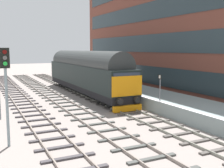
# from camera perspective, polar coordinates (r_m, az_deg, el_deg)

# --- Properties ---
(ground_plane) EXTENTS (140.00, 140.00, 0.00)m
(ground_plane) POSITION_cam_1_polar(r_m,az_deg,el_deg) (25.84, -1.94, -3.61)
(ground_plane) COLOR gray
(ground_plane) RESTS_ON ground
(track_main) EXTENTS (2.50, 60.00, 0.15)m
(track_main) POSITION_cam_1_polar(r_m,az_deg,el_deg) (25.83, -1.94, -3.49)
(track_main) COLOR slate
(track_main) RESTS_ON ground
(track_adjacent_west) EXTENTS (2.50, 60.00, 0.15)m
(track_adjacent_west) POSITION_cam_1_polar(r_m,az_deg,el_deg) (24.63, -9.58, -4.12)
(track_adjacent_west) COLOR gray
(track_adjacent_west) RESTS_ON ground
(track_adjacent_far_west) EXTENTS (2.50, 60.00, 0.15)m
(track_adjacent_far_west) POSITION_cam_1_polar(r_m,az_deg,el_deg) (23.93, -17.23, -4.69)
(track_adjacent_far_west) COLOR gray
(track_adjacent_far_west) RESTS_ON ground
(station_platform) EXTENTS (4.00, 44.00, 1.01)m
(station_platform) POSITION_cam_1_polar(r_m,az_deg,el_deg) (27.39, 4.96, -1.94)
(station_platform) COLOR gray
(station_platform) RESTS_ON ground
(station_building) EXTENTS (4.79, 32.55, 17.70)m
(station_building) POSITION_cam_1_polar(r_m,az_deg,el_deg) (34.74, 9.30, 13.77)
(station_building) COLOR brown
(station_building) RESTS_ON ground
(diesel_locomotive) EXTENTS (2.74, 19.08, 4.68)m
(diesel_locomotive) POSITION_cam_1_polar(r_m,az_deg,el_deg) (29.78, -5.60, 2.64)
(diesel_locomotive) COLOR black
(diesel_locomotive) RESTS_ON ground
(signal_post_near) EXTENTS (0.44, 0.22, 4.95)m
(signal_post_near) POSITION_cam_1_polar(r_m,az_deg,el_deg) (14.46, -21.06, -0.12)
(signal_post_near) COLOR gray
(signal_post_near) RESTS_ON ground
(platform_number_sign) EXTENTS (0.10, 0.44, 1.95)m
(platform_number_sign) POSITION_cam_1_polar(r_m,az_deg,el_deg) (21.26, 9.90, 0.20)
(platform_number_sign) COLOR slate
(platform_number_sign) RESTS_ON station_platform
(waiting_passenger) EXTENTS (0.37, 0.51, 1.64)m
(waiting_passenger) POSITION_cam_1_polar(r_m,az_deg,el_deg) (33.75, -3.63, 2.37)
(waiting_passenger) COLOR #302D30
(waiting_passenger) RESTS_ON station_platform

